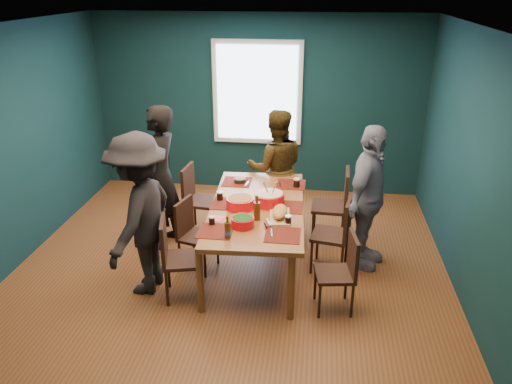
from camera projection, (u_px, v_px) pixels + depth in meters
room at (232, 150)px, 5.54m from camera, size 5.01×5.01×2.71m
dining_table at (257, 211)px, 5.63m from camera, size 1.13×2.11×0.78m
chair_left_far at (196, 195)px, 6.50m from camera, size 0.45×0.45×0.92m
chair_left_mid at (192, 229)px, 5.71m from camera, size 0.46×0.46×0.84m
chair_left_near at (174, 253)px, 5.14m from camera, size 0.49×0.49×0.90m
chair_right_far at (337, 200)px, 6.27m from camera, size 0.45×0.45×0.96m
chair_right_mid at (338, 229)px, 5.62m from camera, size 0.47×0.47×0.90m
chair_right_near at (343, 267)px, 4.96m from camera, size 0.43×0.43×0.84m
person_far_left at (160, 178)px, 6.06m from camera, size 0.54×0.72×1.80m
person_back at (276, 168)px, 6.65m from camera, size 0.86×0.72×1.60m
person_right at (368, 198)px, 5.62m from camera, size 0.77×1.08×1.70m
person_near_left at (140, 215)px, 5.15m from camera, size 0.79×1.21×1.75m
bowl_salad at (240, 203)px, 5.51m from camera, size 0.31×0.31×0.13m
bowl_dumpling at (270, 198)px, 5.60m from camera, size 0.34×0.34×0.32m
bowl_herbs at (243, 221)px, 5.10m from camera, size 0.24×0.24×0.11m
cutting_board at (280, 213)px, 5.30m from camera, size 0.27×0.53×0.12m
small_bowl at (240, 180)px, 6.22m from camera, size 0.14×0.14×0.06m
beer_bottle_a at (228, 230)px, 4.86m from camera, size 0.06×0.06×0.23m
beer_bottle_b at (257, 210)px, 5.23m from camera, size 0.07×0.07×0.28m
cola_glass_a at (212, 220)px, 5.15m from camera, size 0.07×0.07×0.09m
cola_glass_b at (288, 219)px, 5.16m from camera, size 0.07×0.07×0.10m
cola_glass_c at (297, 182)px, 6.07m from camera, size 0.08×0.08×0.11m
cola_glass_d at (220, 195)px, 5.72m from camera, size 0.08×0.08×0.10m
napkin_a at (287, 207)px, 5.55m from camera, size 0.19×0.19×0.00m
napkin_b at (217, 218)px, 5.29m from camera, size 0.18×0.18×0.00m
napkin_c at (280, 238)px, 4.90m from camera, size 0.12×0.12×0.00m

